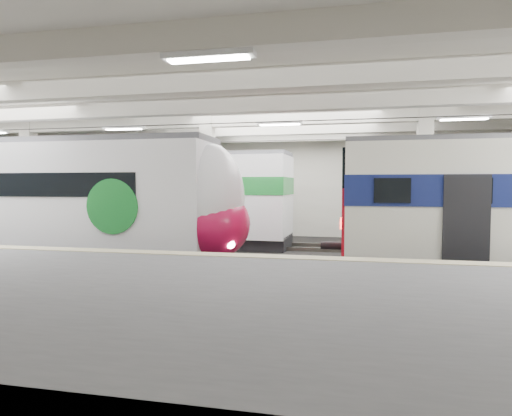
# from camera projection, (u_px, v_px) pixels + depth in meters

# --- Properties ---
(station_hall) EXTENTS (36.00, 24.00, 5.75)m
(station_hall) POSITION_uv_depth(u_px,v_px,m) (259.00, 167.00, 11.44)
(station_hall) COLOR black
(station_hall) RESTS_ON ground
(modern_emu) EXTENTS (13.31, 2.75, 4.32)m
(modern_emu) POSITION_uv_depth(u_px,v_px,m) (75.00, 204.00, 14.58)
(modern_emu) COLOR white
(modern_emu) RESTS_ON ground
(far_train) EXTENTS (13.13, 3.16, 4.20)m
(far_train) POSITION_uv_depth(u_px,v_px,m) (151.00, 198.00, 19.92)
(far_train) COLOR white
(far_train) RESTS_ON ground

